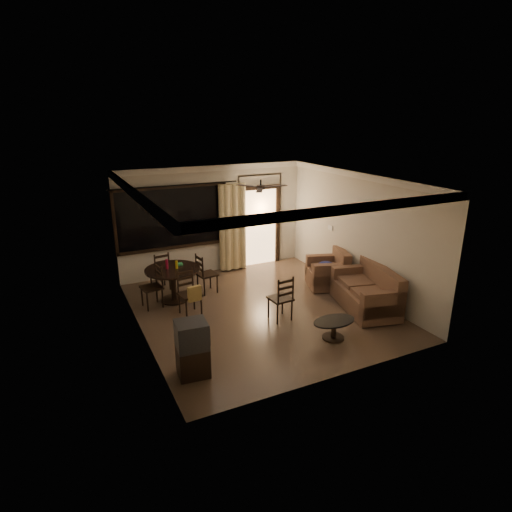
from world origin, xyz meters
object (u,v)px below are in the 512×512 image
dining_table (173,275)px  tv_cabinet (192,349)px  dining_chair_south (190,301)px  side_chair (280,306)px  coffee_table (334,326)px  dining_chair_north (160,278)px  sofa (368,293)px  dining_chair_west (153,294)px  dining_chair_east (207,281)px  armchair (330,272)px

dining_table → tv_cabinet: bearing=-99.8°
dining_chair_south → side_chair: side_chair is taller
tv_cabinet → coffee_table: tv_cabinet is taller
dining_table → dining_chair_north: 0.85m
dining_table → sofa: dining_table is taller
dining_table → coffee_table: 3.75m
dining_chair_west → side_chair: bearing=43.5°
coffee_table → side_chair: size_ratio=0.88×
dining_chair_east → armchair: 2.97m
dining_chair_east → dining_chair_south: same height
coffee_table → side_chair: side_chair is taller
dining_chair_west → side_chair: (2.21, -1.75, 0.00)m
dining_chair_south → coffee_table: bearing=-53.8°
dining_chair_north → dining_chair_south: bearing=90.0°
sofa → coffee_table: size_ratio=2.22×
dining_chair_west → sofa: bearing=54.8°
dining_chair_south → tv_cabinet: size_ratio=1.01×
dining_chair_west → dining_chair_east: same height
sofa → armchair: size_ratio=1.67×
dining_chair_east → sofa: bearing=-138.1°
tv_cabinet → sofa: bearing=15.5°
side_chair → armchair: bearing=-156.1°
dining_table → coffee_table: dining_table is taller
dining_chair_south → side_chair: 1.89m
dining_chair_north → sofa: (3.76, -3.03, 0.08)m
armchair → coffee_table: armchair is taller
dining_chair_south → dining_chair_west: bearing=122.4°
armchair → dining_chair_west: bearing=-171.0°
dining_chair_east → sofa: (2.82, -2.36, 0.08)m
coffee_table → dining_chair_north: bearing=121.7°
dining_chair_west → coffee_table: (2.72, -2.88, -0.03)m
dining_chair_south → coffee_table: size_ratio=1.12×
dining_chair_north → sofa: 4.83m
dining_chair_east → side_chair: (0.88, -1.99, 0.00)m
dining_table → dining_chair_west: bearing=-166.7°
dining_chair_west → coffee_table: size_ratio=1.12×
sofa → side_chair: side_chair is taller
tv_cabinet → side_chair: side_chair is taller
dining_chair_west → sofa: (4.15, -2.13, 0.08)m
dining_chair_south → coffee_table: 3.01m
dining_table → sofa: (3.65, -2.25, -0.24)m
dining_chair_east → sofa: dining_chair_east is taller
dining_chair_west → dining_chair_east: size_ratio=1.00×
dining_chair_south → dining_chair_north: (-0.23, 1.63, -0.02)m
dining_chair_east → coffee_table: 3.42m
coffee_table → sofa: bearing=27.9°
dining_table → armchair: 3.74m
tv_cabinet → coffee_table: 2.74m
dining_chair_west → dining_chair_south: same height
sofa → armchair: 1.40m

